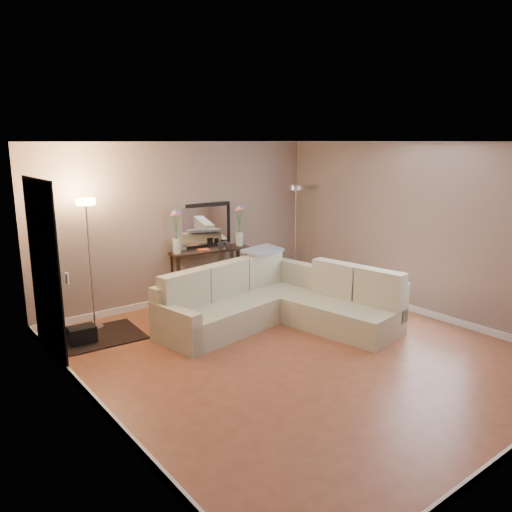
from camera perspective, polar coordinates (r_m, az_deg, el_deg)
floor at (r=6.47m, az=4.44°, el=-10.85°), size 5.00×5.50×0.01m
ceiling at (r=5.92m, az=4.88°, el=12.93°), size 5.00×5.50×0.01m
wall_back at (r=8.27m, az=-8.39°, el=3.75°), size 5.00×0.02×2.60m
wall_left at (r=4.79m, az=-18.15°, el=-3.48°), size 0.02×5.50×2.60m
wall_right at (r=7.95m, az=18.14°, el=2.87°), size 0.02×5.50×2.60m
baseboard_back at (r=8.54m, az=-8.03°, el=-4.58°), size 5.00×0.03×0.10m
baseboard_front at (r=5.02m, az=27.23°, el=-19.13°), size 5.00×0.03×0.10m
baseboard_left at (r=5.27m, az=-16.90°, el=-16.59°), size 0.03×5.50×0.10m
baseboard_right at (r=8.23m, az=17.43°, el=-5.74°), size 0.03×5.50×0.10m
doorway at (r=6.42m, az=-23.01°, el=-1.62°), size 0.02×1.20×2.20m
switch_plate at (r=5.60m, az=-20.79°, el=-2.39°), size 0.02×0.08×0.12m
sectional_sofa at (r=7.26m, az=2.07°, el=-5.30°), size 2.90×2.54×0.89m
throw_blanket at (r=7.82m, az=0.78°, el=0.65°), size 0.71×0.50×0.09m
console_table at (r=8.43m, az=-5.80°, el=-1.73°), size 1.41×0.51×0.85m
leaning_mirror at (r=8.46m, az=-5.94°, el=3.46°), size 0.97×0.15×0.76m
table_decor at (r=8.34m, az=-5.25°, el=0.84°), size 0.58×0.16×0.14m
flower_vase_left at (r=8.08m, az=-9.09°, el=2.32°), size 0.16×0.14×0.73m
flower_vase_right at (r=8.59m, az=-1.91°, el=3.10°), size 0.16×0.14×0.73m
floor_lamp_lit at (r=7.21m, az=-18.62°, el=1.91°), size 0.28×0.28×1.85m
floor_lamp_unlit at (r=9.14m, az=4.54°, el=4.70°), size 0.28×0.28×1.84m
charcoal_rug at (r=7.21m, az=-17.86°, el=-8.81°), size 1.26×0.98×0.02m
black_bag at (r=7.03m, az=-19.26°, el=-8.48°), size 0.36×0.26×0.22m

